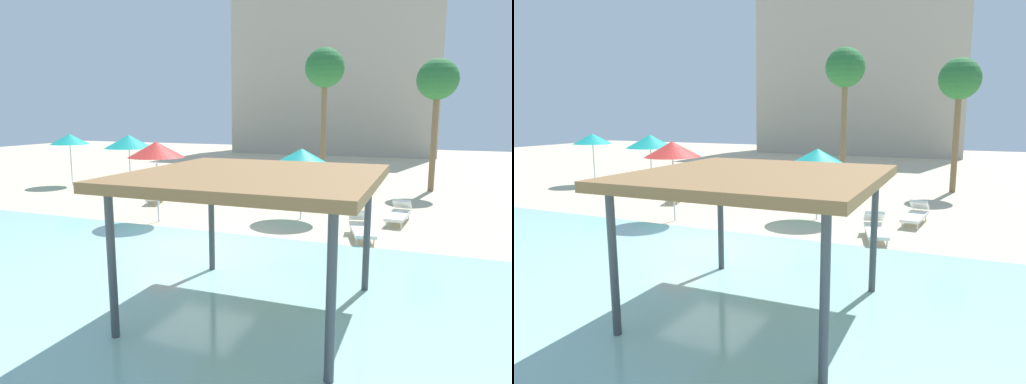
# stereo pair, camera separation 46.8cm
# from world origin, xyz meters

# --- Properties ---
(ground_plane) EXTENTS (80.00, 80.00, 0.00)m
(ground_plane) POSITION_xyz_m (0.00, 0.00, 0.00)
(ground_plane) COLOR beige
(lagoon_water) EXTENTS (44.00, 13.50, 0.04)m
(lagoon_water) POSITION_xyz_m (0.00, -5.25, 0.02)
(lagoon_water) COLOR #99D1C6
(lagoon_water) RESTS_ON ground
(shade_pavilion) EXTENTS (4.27, 4.27, 2.66)m
(shade_pavilion) POSITION_xyz_m (2.97, -3.45, 2.50)
(shade_pavilion) COLOR #42474C
(shade_pavilion) RESTS_ON ground
(beach_umbrella_teal_0) EXTENTS (2.11, 2.11, 2.51)m
(beach_umbrella_teal_0) POSITION_xyz_m (1.69, 4.34, 2.22)
(beach_umbrella_teal_0) COLOR silver
(beach_umbrella_teal_0) RESTS_ON ground
(beach_umbrella_red_1) EXTENTS (1.92, 1.92, 2.77)m
(beach_umbrella_red_1) POSITION_xyz_m (-2.80, 2.17, 2.50)
(beach_umbrella_red_1) COLOR silver
(beach_umbrella_red_1) RESTS_ON ground
(beach_umbrella_teal_3) EXTENTS (1.96, 1.96, 2.68)m
(beach_umbrella_teal_3) POSITION_xyz_m (-11.65, 7.62, 2.41)
(beach_umbrella_teal_3) COLOR silver
(beach_umbrella_teal_3) RESTS_ON ground
(beach_umbrella_teal_4) EXTENTS (2.43, 2.43, 2.65)m
(beach_umbrella_teal_4) POSITION_xyz_m (-8.49, 8.32, 2.31)
(beach_umbrella_teal_4) COLOR silver
(beach_umbrella_teal_4) RESTS_ON ground
(lounge_chair_1) EXTENTS (0.80, 1.95, 0.74)m
(lounge_chair_1) POSITION_xyz_m (4.99, 5.08, 0.33)
(lounge_chair_1) COLOR white
(lounge_chair_1) RESTS_ON ground
(lounge_chair_3) EXTENTS (1.21, 1.99, 0.74)m
(lounge_chair_3) POSITION_xyz_m (-4.88, 5.34, 0.33)
(lounge_chair_3) COLOR white
(lounge_chair_3) RESTS_ON ground
(lounge_chair_4) EXTENTS (1.09, 1.99, 0.74)m
(lounge_chair_4) POSITION_xyz_m (4.06, 2.66, 0.33)
(lounge_chair_4) COLOR white
(lounge_chair_4) RESTS_ON ground
(palm_tree_0) EXTENTS (1.90, 1.90, 6.24)m
(palm_tree_0) POSITION_xyz_m (5.98, 12.33, 5.14)
(palm_tree_0) COLOR brown
(palm_tree_0) RESTS_ON ground
(palm_tree_1) EXTENTS (1.90, 1.90, 6.85)m
(palm_tree_1) POSITION_xyz_m (0.88, 11.24, 5.71)
(palm_tree_1) COLOR brown
(palm_tree_1) RESTS_ON ground
(hotel_block_0) EXTENTS (18.61, 8.77, 15.82)m
(hotel_block_0) POSITION_xyz_m (-2.92, 33.89, 7.91)
(hotel_block_0) COLOR #B2A893
(hotel_block_0) RESTS_ON ground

